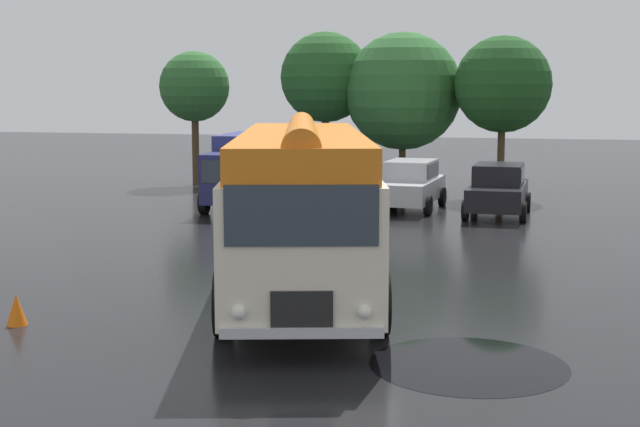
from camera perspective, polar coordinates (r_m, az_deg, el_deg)
ground_plane at (r=17.26m, az=0.62°, el=-5.60°), size 120.00×120.00×0.00m
vintage_bus at (r=17.60m, az=-1.17°, el=0.94°), size 5.01×10.38×3.49m
car_near_left at (r=30.43m, az=1.06°, el=1.91°), size 2.22×4.33×1.66m
car_mid_left at (r=30.38m, az=5.80°, el=1.86°), size 2.17×4.30×1.66m
car_mid_right at (r=29.29m, az=11.32°, el=1.52°), size 2.06×4.25×1.66m
box_van at (r=31.05m, az=-4.53°, el=2.96°), size 2.72×5.92×2.50m
tree_far_left at (r=38.48m, az=-7.96°, el=8.03°), size 2.97×2.97×5.66m
tree_left_of_centre at (r=36.47m, az=0.46°, el=8.75°), size 3.65×3.65×6.37m
tree_centre at (r=35.70m, az=5.34°, el=7.83°), size 4.65×4.65×6.30m
tree_right_of_centre at (r=34.22m, az=11.42°, el=8.18°), size 3.62×3.62×6.05m
traffic_cone at (r=16.32m, az=-18.85°, el=-5.84°), size 0.36×0.36×0.55m
puddle_patch at (r=13.54m, az=9.48°, el=-9.52°), size 2.95×2.95×0.01m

